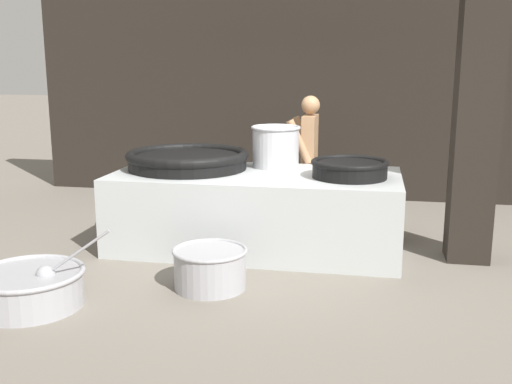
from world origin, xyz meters
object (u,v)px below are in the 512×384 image
Objects in this scene: prep_bowl_meat at (210,266)px; giant_wok_near at (188,159)px; giant_wok_far at (350,168)px; stock_pot at (276,146)px; cook at (309,157)px; prep_bowl_vegetables at (30,286)px.

giant_wok_near is at bearing 114.14° from prep_bowl_meat.
giant_wok_near is at bearing 173.87° from giant_wok_far.
giant_wok_near is 2.44× the size of stock_pot.
cook is (-0.55, 1.11, -0.06)m from giant_wok_far.
giant_wok_far is at bearing 36.70° from prep_bowl_vegetables.
stock_pot is at bearing 54.69° from prep_bowl_vegetables.
prep_bowl_meat is (-0.34, -1.76, -0.91)m from stock_pot.
prep_bowl_vegetables is (-2.64, -1.97, -0.79)m from giant_wok_far.
giant_wok_near is 1.71× the size of giant_wok_far.
giant_wok_near is 1.76m from prep_bowl_meat.
stock_pot reaches higher than prep_bowl_meat.
stock_pot is (-0.88, 0.51, 0.15)m from giant_wok_far.
giant_wok_far is at bearing 117.47° from cook.
prep_bowl_vegetables is 1.76× the size of prep_bowl_meat.
giant_wok_near is 1.15× the size of prep_bowl_vegetables.
cook is (0.33, 0.60, -0.21)m from stock_pot.
giant_wok_far is 1.91m from prep_bowl_meat.
stock_pot is at bearing 150.02° from giant_wok_far.
prep_bowl_meat is (0.65, -1.45, -0.77)m from giant_wok_near.
prep_bowl_meat is at bearing 26.92° from prep_bowl_vegetables.
prep_bowl_meat is (-1.22, -1.25, -0.76)m from giant_wok_far.
prep_bowl_vegetables is (-0.77, -2.17, -0.80)m from giant_wok_near.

